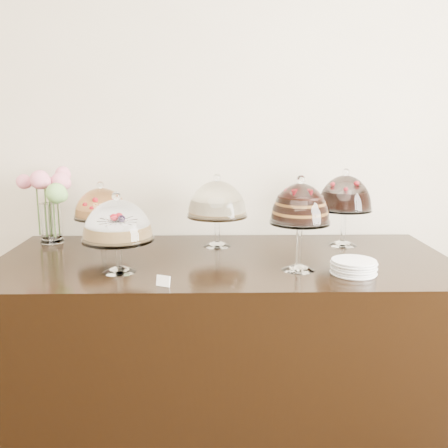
{
  "coord_description": "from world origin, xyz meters",
  "views": [
    {
      "loc": [
        0.2,
        0.11,
        1.55
      ],
      "look_at": [
        0.25,
        2.4,
        1.08
      ],
      "focal_mm": 40.0,
      "sensor_mm": 36.0,
      "label": 1
    }
  ],
  "objects_px": {
    "cake_stand_cheesecake": "(217,202)",
    "plate_stack": "(354,267)",
    "cake_stand_choco_layer": "(300,207)",
    "cake_stand_fruit_tart": "(101,206)",
    "cake_stand_dark_choco": "(345,196)",
    "flower_vase": "(50,197)",
    "cake_stand_sugar_sponge": "(118,224)",
    "display_counter": "(224,344)"
  },
  "relations": [
    {
      "from": "cake_stand_cheesecake",
      "to": "plate_stack",
      "type": "relative_size",
      "value": 1.97
    },
    {
      "from": "cake_stand_choco_layer",
      "to": "cake_stand_fruit_tart",
      "type": "distance_m",
      "value": 1.08
    },
    {
      "from": "cake_stand_choco_layer",
      "to": "cake_stand_cheesecake",
      "type": "distance_m",
      "value": 0.57
    },
    {
      "from": "plate_stack",
      "to": "cake_stand_fruit_tart",
      "type": "bearing_deg",
      "value": 155.87
    },
    {
      "from": "cake_stand_cheesecake",
      "to": "cake_stand_fruit_tart",
      "type": "relative_size",
      "value": 1.12
    },
    {
      "from": "cake_stand_cheesecake",
      "to": "cake_stand_dark_choco",
      "type": "xyz_separation_m",
      "value": [
        0.67,
        0.01,
        0.03
      ]
    },
    {
      "from": "cake_stand_dark_choco",
      "to": "cake_stand_cheesecake",
      "type": "bearing_deg",
      "value": -179.31
    },
    {
      "from": "cake_stand_choco_layer",
      "to": "flower_vase",
      "type": "distance_m",
      "value": 1.37
    },
    {
      "from": "cake_stand_choco_layer",
      "to": "plate_stack",
      "type": "height_order",
      "value": "cake_stand_choco_layer"
    },
    {
      "from": "cake_stand_dark_choco",
      "to": "plate_stack",
      "type": "height_order",
      "value": "cake_stand_dark_choco"
    },
    {
      "from": "cake_stand_sugar_sponge",
      "to": "cake_stand_dark_choco",
      "type": "xyz_separation_m",
      "value": [
        1.11,
        0.46,
        0.05
      ]
    },
    {
      "from": "cake_stand_sugar_sponge",
      "to": "cake_stand_cheesecake",
      "type": "distance_m",
      "value": 0.63
    },
    {
      "from": "cake_stand_fruit_tart",
      "to": "plate_stack",
      "type": "distance_m",
      "value": 1.33
    },
    {
      "from": "cake_stand_fruit_tart",
      "to": "plate_stack",
      "type": "xyz_separation_m",
      "value": [
        1.2,
        -0.54,
        -0.18
      ]
    },
    {
      "from": "cake_stand_sugar_sponge",
      "to": "cake_stand_dark_choco",
      "type": "bearing_deg",
      "value": 22.69
    },
    {
      "from": "cake_stand_sugar_sponge",
      "to": "cake_stand_cheesecake",
      "type": "relative_size",
      "value": 0.93
    },
    {
      "from": "display_counter",
      "to": "cake_stand_choco_layer",
      "type": "height_order",
      "value": "cake_stand_choco_layer"
    },
    {
      "from": "cake_stand_cheesecake",
      "to": "plate_stack",
      "type": "bearing_deg",
      "value": -40.64
    },
    {
      "from": "display_counter",
      "to": "cake_stand_cheesecake",
      "type": "distance_m",
      "value": 0.73
    },
    {
      "from": "cake_stand_dark_choco",
      "to": "cake_stand_fruit_tart",
      "type": "distance_m",
      "value": 1.29
    },
    {
      "from": "display_counter",
      "to": "cake_stand_dark_choco",
      "type": "distance_m",
      "value": 0.99
    },
    {
      "from": "cake_stand_sugar_sponge",
      "to": "cake_stand_choco_layer",
      "type": "height_order",
      "value": "cake_stand_choco_layer"
    },
    {
      "from": "display_counter",
      "to": "flower_vase",
      "type": "relative_size",
      "value": 5.37
    },
    {
      "from": "cake_stand_sugar_sponge",
      "to": "plate_stack",
      "type": "relative_size",
      "value": 1.83
    },
    {
      "from": "cake_stand_fruit_tart",
      "to": "display_counter",
      "type": "bearing_deg",
      "value": -23.03
    },
    {
      "from": "cake_stand_dark_choco",
      "to": "flower_vase",
      "type": "bearing_deg",
      "value": 176.93
    },
    {
      "from": "cake_stand_choco_layer",
      "to": "cake_stand_cheesecake",
      "type": "bearing_deg",
      "value": 129.14
    },
    {
      "from": "cake_stand_choco_layer",
      "to": "cake_stand_cheesecake",
      "type": "relative_size",
      "value": 1.1
    },
    {
      "from": "display_counter",
      "to": "plate_stack",
      "type": "bearing_deg",
      "value": -25.37
    },
    {
      "from": "display_counter",
      "to": "cake_stand_sugar_sponge",
      "type": "height_order",
      "value": "cake_stand_sugar_sponge"
    },
    {
      "from": "cake_stand_cheesecake",
      "to": "cake_stand_fruit_tart",
      "type": "xyz_separation_m",
      "value": [
        -0.61,
        0.03,
        -0.03
      ]
    },
    {
      "from": "plate_stack",
      "to": "display_counter",
      "type": "bearing_deg",
      "value": 154.63
    },
    {
      "from": "cake_stand_sugar_sponge",
      "to": "flower_vase",
      "type": "bearing_deg",
      "value": 130.19
    },
    {
      "from": "cake_stand_cheesecake",
      "to": "cake_stand_sugar_sponge",
      "type": "bearing_deg",
      "value": -133.67
    },
    {
      "from": "display_counter",
      "to": "cake_stand_fruit_tart",
      "type": "height_order",
      "value": "cake_stand_fruit_tart"
    },
    {
      "from": "cake_stand_cheesecake",
      "to": "flower_vase",
      "type": "height_order",
      "value": "flower_vase"
    },
    {
      "from": "display_counter",
      "to": "flower_vase",
      "type": "bearing_deg",
      "value": 160.2
    },
    {
      "from": "cake_stand_choco_layer",
      "to": "cake_stand_sugar_sponge",
      "type": "bearing_deg",
      "value": -179.06
    },
    {
      "from": "cake_stand_choco_layer",
      "to": "cake_stand_dark_choco",
      "type": "distance_m",
      "value": 0.55
    },
    {
      "from": "flower_vase",
      "to": "cake_stand_choco_layer",
      "type": "bearing_deg",
      "value": -23.04
    },
    {
      "from": "flower_vase",
      "to": "plate_stack",
      "type": "distance_m",
      "value": 1.62
    },
    {
      "from": "display_counter",
      "to": "flower_vase",
      "type": "distance_m",
      "value": 1.21
    }
  ]
}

